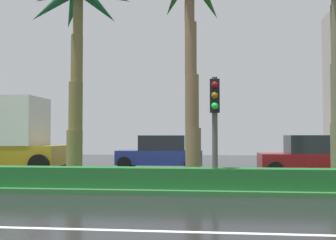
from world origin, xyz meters
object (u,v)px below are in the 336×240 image
(palm_tree_centre_left, at_px, (78,22))
(traffic_signal_median_right, at_px, (215,112))
(palm_tree_centre, at_px, (190,4))
(car_in_traffic_second, at_px, (313,157))
(car_in_traffic_leading, at_px, (161,153))

(palm_tree_centre_left, height_order, traffic_signal_median_right, palm_tree_centre_left)
(palm_tree_centre, xyz_separation_m, traffic_signal_median_right, (0.79, -1.85, -3.80))
(palm_tree_centre_left, distance_m, palm_tree_centre, 4.21)
(palm_tree_centre_left, height_order, car_in_traffic_second, palm_tree_centre_left)
(palm_tree_centre_left, xyz_separation_m, palm_tree_centre, (4.15, -0.64, 0.30))
(car_in_traffic_second, bearing_deg, palm_tree_centre_left, 18.43)
(palm_tree_centre, relative_size, car_in_traffic_second, 1.81)
(palm_tree_centre_left, relative_size, palm_tree_centre, 0.97)
(traffic_signal_median_right, relative_size, car_in_traffic_second, 0.75)
(car_in_traffic_second, bearing_deg, traffic_signal_median_right, 53.07)
(palm_tree_centre, distance_m, car_in_traffic_second, 8.16)
(palm_tree_centre, xyz_separation_m, car_in_traffic_leading, (-1.81, 6.63, -5.36))
(traffic_signal_median_right, relative_size, car_in_traffic_leading, 0.75)
(traffic_signal_median_right, bearing_deg, car_in_traffic_second, 53.07)
(palm_tree_centre, bearing_deg, traffic_signal_median_right, -66.78)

